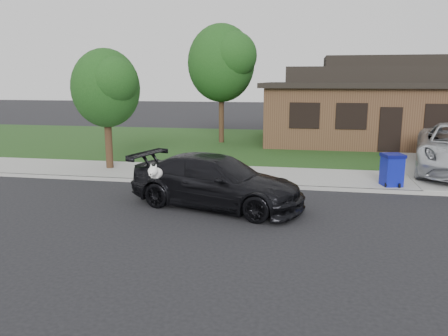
# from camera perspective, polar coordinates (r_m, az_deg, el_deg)

# --- Properties ---
(ground) EXTENTS (120.00, 120.00, 0.00)m
(ground) POSITION_cam_1_polar(r_m,az_deg,el_deg) (11.20, 9.86, -7.11)
(ground) COLOR black
(ground) RESTS_ON ground
(sidewalk) EXTENTS (60.00, 3.00, 0.12)m
(sidewalk) POSITION_cam_1_polar(r_m,az_deg,el_deg) (16.01, 10.14, -1.26)
(sidewalk) COLOR gray
(sidewalk) RESTS_ON ground
(curb) EXTENTS (60.00, 0.12, 0.12)m
(curb) POSITION_cam_1_polar(r_m,az_deg,el_deg) (14.55, 10.08, -2.54)
(curb) COLOR gray
(curb) RESTS_ON ground
(lawn) EXTENTS (60.00, 13.00, 0.13)m
(lawn) POSITION_cam_1_polar(r_m,az_deg,el_deg) (23.88, 10.33, 2.92)
(lawn) COLOR #193814
(lawn) RESTS_ON ground
(driveway) EXTENTS (4.50, 13.00, 0.14)m
(driveway) POSITION_cam_1_polar(r_m,az_deg,el_deg) (21.75, 26.28, 1.10)
(driveway) COLOR gray
(driveway) RESTS_ON ground
(sedan) EXTENTS (5.38, 3.33, 1.46)m
(sedan) POSITION_cam_1_polar(r_m,az_deg,el_deg) (12.27, -1.03, -1.75)
(sedan) COLOR black
(sedan) RESTS_ON ground
(recycling_bin) EXTENTS (0.78, 0.78, 1.05)m
(recycling_bin) POSITION_cam_1_polar(r_m,az_deg,el_deg) (15.26, 21.09, -0.20)
(recycling_bin) COLOR #0C158D
(recycling_bin) RESTS_ON sidewalk
(house) EXTENTS (12.60, 8.60, 4.65)m
(house) POSITION_cam_1_polar(r_m,az_deg,el_deg) (25.97, 19.47, 7.72)
(house) COLOR #422B1C
(house) RESTS_ON ground
(tree_0) EXTENTS (3.78, 3.60, 6.34)m
(tree_0) POSITION_cam_1_polar(r_m,az_deg,el_deg) (23.93, -0.01, 13.72)
(tree_0) COLOR #332114
(tree_0) RESTS_ON ground
(tree_2) EXTENTS (2.73, 2.60, 4.59)m
(tree_2) POSITION_cam_1_polar(r_m,az_deg,el_deg) (17.40, -14.95, 10.20)
(tree_2) COLOR #332114
(tree_2) RESTS_ON ground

